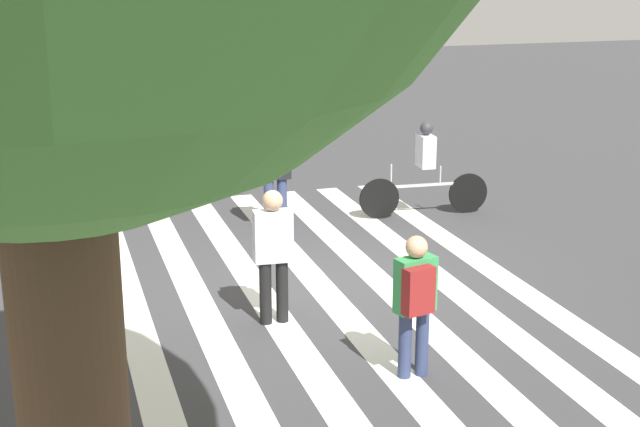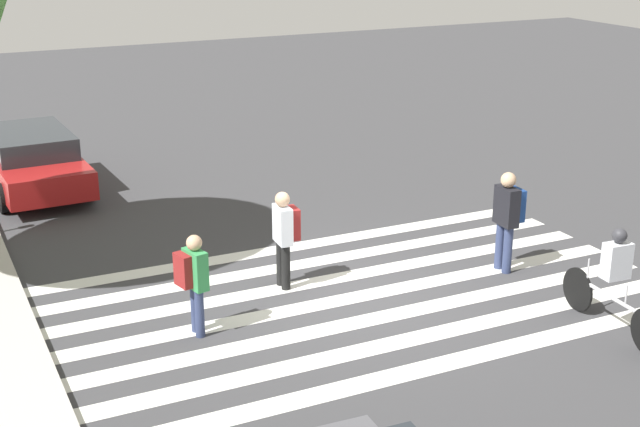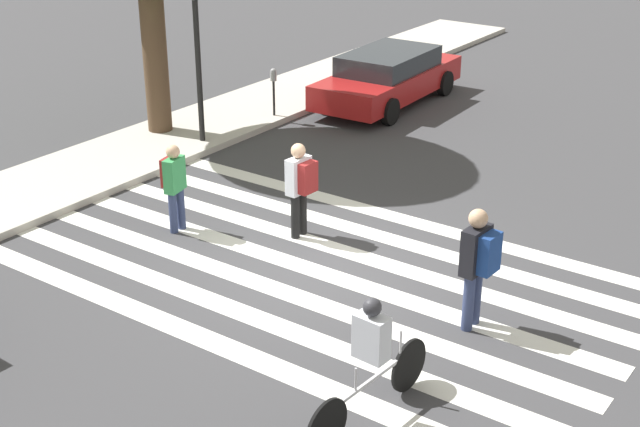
# 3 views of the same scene
# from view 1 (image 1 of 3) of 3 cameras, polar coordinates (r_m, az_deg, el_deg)

# --- Properties ---
(ground_plane) EXTENTS (60.00, 60.00, 0.00)m
(ground_plane) POSITION_cam_1_polar(r_m,az_deg,el_deg) (12.15, 0.02, -4.69)
(ground_plane) COLOR #38383A
(crosswalk_stripes) EXTENTS (5.48, 10.00, 0.01)m
(crosswalk_stripes) POSITION_cam_1_polar(r_m,az_deg,el_deg) (12.15, 0.02, -4.67)
(crosswalk_stripes) COLOR silver
(crosswalk_stripes) RESTS_ON ground_plane
(traffic_light) EXTENTS (0.60, 0.50, 4.54)m
(traffic_light) POSITION_cam_1_polar(r_m,az_deg,el_deg) (5.59, -16.94, 3.64)
(traffic_light) COLOR black
(traffic_light) RESTS_ON ground_plane
(pedestrian_adult_blue_shirt) EXTENTS (0.48, 0.40, 1.67)m
(pedestrian_adult_blue_shirt) POSITION_cam_1_polar(r_m,az_deg,el_deg) (10.71, -3.08, -2.06)
(pedestrian_adult_blue_shirt) COLOR black
(pedestrian_adult_blue_shirt) RESTS_ON ground_plane
(pedestrian_adult_tall_backpack) EXTENTS (0.47, 0.42, 1.57)m
(pedestrian_adult_tall_backpack) POSITION_cam_1_polar(r_m,az_deg,el_deg) (9.34, 6.14, -5.32)
(pedestrian_adult_tall_backpack) COLOR navy
(pedestrian_adult_tall_backpack) RESTS_ON ground_plane
(pedestrian_adult_yellow_jacket) EXTENTS (0.51, 0.43, 1.79)m
(pedestrian_adult_yellow_jacket) POSITION_cam_1_polar(r_m,az_deg,el_deg) (14.45, -2.95, 3.05)
(pedestrian_adult_yellow_jacket) COLOR navy
(pedestrian_adult_yellow_jacket) RESTS_ON ground_plane
(cyclist_near_curb) EXTENTS (2.31, 0.42, 1.64)m
(cyclist_near_curb) POSITION_cam_1_polar(r_m,az_deg,el_deg) (15.30, 6.74, 3.01)
(cyclist_near_curb) COLOR black
(cyclist_near_curb) RESTS_ON ground_plane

